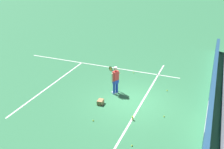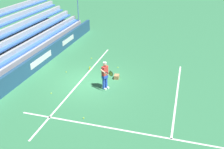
{
  "view_description": "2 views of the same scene",
  "coord_description": "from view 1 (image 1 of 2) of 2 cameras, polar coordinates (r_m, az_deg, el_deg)",
  "views": [
    {
      "loc": [
        -12.46,
        -3.74,
        7.55
      ],
      "look_at": [
        1.16,
        1.78,
        0.88
      ],
      "focal_mm": 42.0,
      "sensor_mm": 36.0,
      "label": 1
    },
    {
      "loc": [
        13.7,
        5.51,
        7.62
      ],
      "look_at": [
        0.58,
        1.74,
        1.04
      ],
      "focal_mm": 42.0,
      "sensor_mm": 36.0,
      "label": 2
    }
  ],
  "objects": [
    {
      "name": "ground_plane",
      "position": [
        15.04,
        4.64,
        -5.8
      ],
      "size": [
        160.0,
        160.0,
        0.0
      ],
      "primitive_type": "plane",
      "color": "#337A4C"
    },
    {
      "name": "court_baseline_white",
      "position": [
        14.92,
        6.48,
        -6.13
      ],
      "size": [
        12.0,
        0.1,
        0.01
      ],
      "primitive_type": "cube",
      "color": "white",
      "rests_on": "ground"
    },
    {
      "name": "court_sideline_white",
      "position": [
        19.78,
        -2.77,
        1.97
      ],
      "size": [
        0.1,
        12.0,
        0.01
      ],
      "primitive_type": "cube",
      "color": "white",
      "rests_on": "ground"
    },
    {
      "name": "court_service_line_white",
      "position": [
        17.25,
        -13.03,
        -2.2
      ],
      "size": [
        8.22,
        0.1,
        0.01
      ],
      "primitive_type": "cube",
      "color": "white",
      "rests_on": "ground"
    },
    {
      "name": "back_wall_sponsor_board",
      "position": [
        14.28,
        20.6,
        -6.66
      ],
      "size": [
        21.99,
        0.25,
        1.1
      ],
      "color": "navy",
      "rests_on": "ground"
    },
    {
      "name": "tennis_player",
      "position": [
        15.41,
        0.73,
        -1.17
      ],
      "size": [
        0.89,
        0.89,
        1.71
      ],
      "color": "blue",
      "rests_on": "ground"
    },
    {
      "name": "ball_box_cardboard",
      "position": [
        14.66,
        -2.54,
        -6.01
      ],
      "size": [
        0.42,
        0.33,
        0.26
      ],
      "primitive_type": "cube",
      "rotation": [
        0.0,
        0.0,
        0.08
      ],
      "color": "#A87F51",
      "rests_on": "ground"
    },
    {
      "name": "tennis_ball_stray_back",
      "position": [
        11.81,
        4.37,
        -15.18
      ],
      "size": [
        0.07,
        0.07,
        0.07
      ],
      "primitive_type": "sphere",
      "color": "#CCE533",
      "rests_on": "ground"
    },
    {
      "name": "tennis_ball_far_left",
      "position": [
        18.54,
        4.71,
        0.41
      ],
      "size": [
        0.07,
        0.07,
        0.07
      ],
      "primitive_type": "sphere",
      "color": "#CCE533",
      "rests_on": "ground"
    },
    {
      "name": "tennis_ball_midcourt",
      "position": [
        13.33,
        -4.11,
        -9.97
      ],
      "size": [
        0.07,
        0.07,
        0.07
      ],
      "primitive_type": "sphere",
      "color": "#CCE533",
      "rests_on": "ground"
    },
    {
      "name": "tennis_ball_toward_net",
      "position": [
        16.41,
        11.91,
        -3.41
      ],
      "size": [
        0.07,
        0.07,
        0.07
      ],
      "primitive_type": "sphere",
      "color": "#CCE533",
      "rests_on": "ground"
    },
    {
      "name": "tennis_ball_near_player",
      "position": [
        13.86,
        11.25,
        -8.94
      ],
      "size": [
        0.07,
        0.07,
        0.07
      ],
      "primitive_type": "sphere",
      "color": "#CCE533",
      "rests_on": "ground"
    },
    {
      "name": "water_bottle",
      "position": [
        13.37,
        4.54,
        -9.49
      ],
      "size": [
        0.07,
        0.07,
        0.22
      ],
      "primitive_type": "cylinder",
      "color": "yellow",
      "rests_on": "ground"
    }
  ]
}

